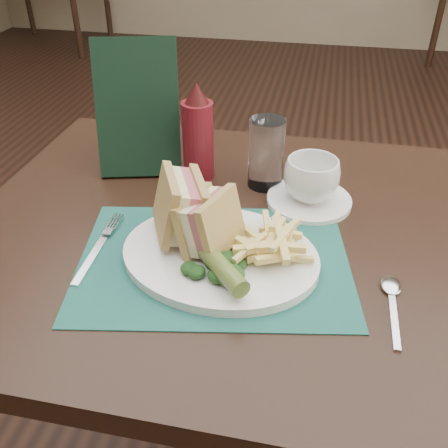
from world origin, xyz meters
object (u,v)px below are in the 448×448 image
object	(u,v)px
coffee_cup	(311,179)
check_presenter	(138,109)
table_main	(230,372)
drinking_glass	(266,153)
sandwich_half_b	(197,218)
saucer	(309,200)
ketchup_bottle	(198,132)
table_bg_left	(48,0)
sandwich_half_a	(166,208)
plate	(220,255)
placemat	(214,261)

from	to	relation	value
coffee_cup	check_presenter	world-z (taller)	check_presenter
table_main	drinking_glass	world-z (taller)	drinking_glass
sandwich_half_b	saucer	world-z (taller)	sandwich_half_b
ketchup_bottle	check_presenter	size ratio (longest dim) A/B	0.73
table_main	drinking_glass	size ratio (longest dim) A/B	6.92
table_bg_left	sandwich_half_b	distance (m)	4.24
ketchup_bottle	sandwich_half_a	bearing A→B (deg)	-88.56
ketchup_bottle	table_bg_left	bearing A→B (deg)	122.92
sandwich_half_b	plate	bearing A→B (deg)	0.12
plate	sandwich_half_a	size ratio (longest dim) A/B	2.86
ketchup_bottle	sandwich_half_b	bearing A→B (deg)	-76.29
sandwich_half_a	drinking_glass	world-z (taller)	drinking_glass
table_main	sandwich_half_b	xyz separation A→B (m)	(-0.04, -0.08, 0.44)
sandwich_half_b	drinking_glass	bearing A→B (deg)	91.86
check_presenter	sandwich_half_a	bearing A→B (deg)	-77.06
table_bg_left	plate	xyz separation A→B (m)	(2.26, -3.60, 0.38)
placemat	coffee_cup	xyz separation A→B (m)	(0.13, 0.20, 0.05)
table_main	saucer	xyz separation A→B (m)	(0.12, 0.10, 0.38)
sandwich_half_a	ketchup_bottle	distance (m)	0.22
drinking_glass	ketchup_bottle	world-z (taller)	ketchup_bottle
table_bg_left	ketchup_bottle	xyz separation A→B (m)	(2.17, -3.35, 0.47)
sandwich_half_a	check_presenter	xyz separation A→B (m)	(-0.12, 0.24, 0.05)
placemat	plate	distance (m)	0.01
table_main	plate	size ratio (longest dim) A/B	3.00
coffee_cup	drinking_glass	xyz separation A→B (m)	(-0.09, 0.05, 0.02)
drinking_glass	ketchup_bottle	distance (m)	0.13
table_main	placemat	xyz separation A→B (m)	(-0.01, -0.10, 0.38)
sandwich_half_b	ketchup_bottle	world-z (taller)	ketchup_bottle
placemat	sandwich_half_a	xyz separation A→B (m)	(-0.08, 0.03, 0.07)
table_main	coffee_cup	size ratio (longest dim) A/B	9.35
placemat	ketchup_bottle	bearing A→B (deg)	108.88
coffee_cup	sandwich_half_b	bearing A→B (deg)	-131.45
table_main	coffee_cup	distance (m)	0.45
table_main	coffee_cup	world-z (taller)	coffee_cup
table_bg_left	coffee_cup	distance (m)	4.18
placemat	plate	xyz separation A→B (m)	(0.01, 0.00, 0.01)
saucer	check_presenter	bearing A→B (deg)	168.53
table_bg_left	placemat	xyz separation A→B (m)	(2.25, -3.60, 0.38)
placemat	sandwich_half_a	size ratio (longest dim) A/B	3.87
table_bg_left	sandwich_half_b	size ratio (longest dim) A/B	9.70
table_main	drinking_glass	xyz separation A→B (m)	(0.03, 0.15, 0.44)
table_main	plate	bearing A→B (deg)	-90.61
drinking_glass	check_presenter	bearing A→B (deg)	175.64
sandwich_half_b	table_main	bearing A→B (deg)	83.90
saucer	coffee_cup	bearing A→B (deg)	0.00
saucer	check_presenter	xyz separation A→B (m)	(-0.33, 0.07, 0.12)
plate	ketchup_bottle	size ratio (longest dim) A/B	1.61
plate	coffee_cup	distance (m)	0.23
placemat	drinking_glass	xyz separation A→B (m)	(0.04, 0.24, 0.06)
ketchup_bottle	check_presenter	world-z (taller)	check_presenter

